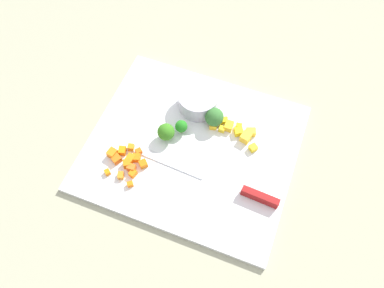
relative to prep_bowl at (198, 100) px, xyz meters
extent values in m
plane|color=#9E9E80|center=(0.03, -0.11, -0.03)|extent=(4.00, 4.00, 0.00)
cube|color=white|center=(0.03, -0.11, -0.03)|extent=(0.45, 0.39, 0.01)
cylinder|color=#BAB4C4|center=(0.00, 0.00, 0.00)|extent=(0.09, 0.09, 0.04)
cube|color=silver|center=(-0.01, -0.16, -0.02)|extent=(0.17, 0.03, 0.00)
cube|color=maroon|center=(0.20, -0.17, -0.01)|extent=(0.08, 0.02, 0.02)
cube|color=orange|center=(-0.07, -0.18, -0.01)|extent=(0.02, 0.02, 0.01)
cube|color=orange|center=(-0.11, -0.20, -0.01)|extent=(0.02, 0.02, 0.01)
cube|color=orange|center=(-0.06, -0.19, -0.01)|extent=(0.02, 0.02, 0.01)
cube|color=orange|center=(-0.07, -0.21, -0.01)|extent=(0.02, 0.02, 0.02)
cube|color=orange|center=(-0.09, -0.19, -0.01)|extent=(0.02, 0.02, 0.02)
cube|color=orange|center=(-0.06, -0.24, -0.02)|extent=(0.02, 0.02, 0.01)
cube|color=orange|center=(-0.10, -0.16, -0.02)|extent=(0.02, 0.02, 0.01)
cube|color=orange|center=(-0.13, -0.19, -0.01)|extent=(0.02, 0.02, 0.02)
cube|color=orange|center=(-0.09, -0.23, -0.02)|extent=(0.02, 0.02, 0.01)
cube|color=orange|center=(-0.12, -0.23, -0.02)|extent=(0.02, 0.02, 0.01)
cube|color=orange|center=(-0.09, -0.20, -0.01)|extent=(0.02, 0.02, 0.02)
cube|color=orange|center=(-0.08, -0.16, -0.02)|extent=(0.02, 0.02, 0.01)
cube|color=orange|center=(-0.11, -0.18, -0.01)|extent=(0.02, 0.02, 0.01)
cube|color=orange|center=(-0.07, -0.22, -0.01)|extent=(0.02, 0.02, 0.01)
cube|color=yellow|center=(0.13, -0.05, -0.01)|extent=(0.02, 0.03, 0.02)
cube|color=yellow|center=(0.11, -0.02, -0.02)|extent=(0.01, 0.01, 0.01)
cube|color=yellow|center=(0.15, -0.07, -0.01)|extent=(0.02, 0.02, 0.01)
cube|color=yellow|center=(0.09, -0.03, -0.01)|extent=(0.02, 0.02, 0.02)
cube|color=yellow|center=(0.11, -0.04, -0.01)|extent=(0.02, 0.02, 0.02)
cube|color=yellow|center=(0.05, -0.04, -0.01)|extent=(0.02, 0.02, 0.01)
cube|color=yellow|center=(0.07, -0.04, -0.02)|extent=(0.01, 0.01, 0.01)
cube|color=yellow|center=(0.07, -0.02, -0.02)|extent=(0.02, 0.02, 0.01)
cube|color=yellow|center=(0.14, -0.03, -0.01)|extent=(0.03, 0.02, 0.02)
cylinder|color=#8DAC5C|center=(0.05, -0.03, -0.01)|extent=(0.01, 0.01, 0.01)
sphere|color=#346E2F|center=(0.05, -0.03, 0.00)|extent=(0.04, 0.04, 0.04)
cylinder|color=#90B765|center=(-0.04, -0.10, -0.01)|extent=(0.01, 0.01, 0.01)
sphere|color=#367A1D|center=(-0.04, -0.10, 0.00)|extent=(0.04, 0.04, 0.04)
cylinder|color=#93AC5E|center=(-0.01, -0.08, -0.02)|extent=(0.01, 0.01, 0.01)
sphere|color=#21791D|center=(-0.01, -0.08, 0.00)|extent=(0.03, 0.03, 0.03)
camera|label=1|loc=(0.17, -0.48, 0.72)|focal=35.74mm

